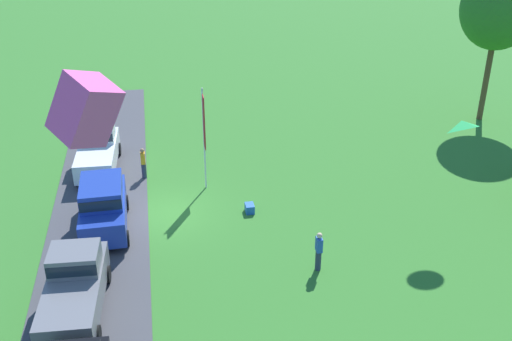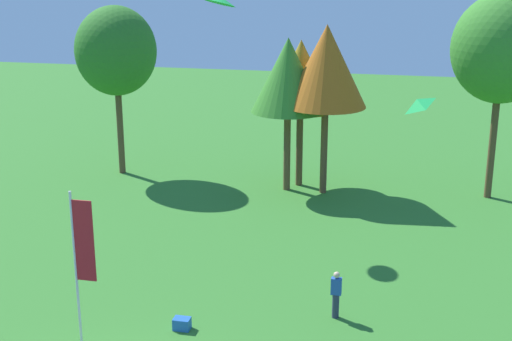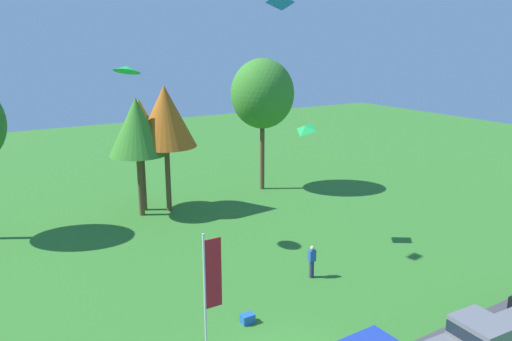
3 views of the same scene
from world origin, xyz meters
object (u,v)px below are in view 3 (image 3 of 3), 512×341
(flag_banner, at_px, (211,283))
(kite_delta_trailing_tail, at_px, (127,69))
(person_watching_sky, at_px, (312,261))
(kite_diamond_mid_center, at_px, (305,128))
(tree_center_back, at_px, (262,94))
(cooler_box, at_px, (248,319))
(tree_far_left, at_px, (137,127))
(tree_right_of_center, at_px, (165,117))
(tree_left_of_center, at_px, (140,127))

(flag_banner, height_order, kite_delta_trailing_tail, kite_delta_trailing_tail)
(person_watching_sky, bearing_deg, kite_diamond_mid_center, 59.10)
(kite_diamond_mid_center, bearing_deg, flag_banner, -142.41)
(tree_center_back, xyz_separation_m, cooler_box, (-11.22, -16.50, -7.45))
(cooler_box, height_order, kite_delta_trailing_tail, kite_delta_trailing_tail)
(kite_diamond_mid_center, bearing_deg, cooler_box, -141.37)
(tree_far_left, height_order, tree_center_back, tree_center_back)
(person_watching_sky, xyz_separation_m, kite_delta_trailing_tail, (-6.23, 8.28, 9.31))
(person_watching_sky, distance_m, kite_diamond_mid_center, 7.50)
(tree_right_of_center, xyz_separation_m, kite_diamond_mid_center, (4.47, -9.67, 0.21))
(tree_right_of_center, height_order, flag_banner, tree_right_of_center)
(tree_far_left, height_order, kite_diamond_mid_center, tree_far_left)
(kite_delta_trailing_tail, bearing_deg, flag_banner, -95.97)
(kite_delta_trailing_tail, bearing_deg, tree_right_of_center, 52.19)
(person_watching_sky, distance_m, tree_far_left, 15.16)
(tree_left_of_center, bearing_deg, tree_center_back, 0.22)
(tree_far_left, xyz_separation_m, tree_right_of_center, (1.97, -0.08, 0.55))
(tree_center_back, bearing_deg, tree_far_left, -174.70)
(flag_banner, height_order, kite_diamond_mid_center, kite_diamond_mid_center)
(tree_center_back, relative_size, kite_diamond_mid_center, 10.46)
(person_watching_sky, relative_size, kite_delta_trailing_tail, 1.18)
(person_watching_sky, relative_size, cooler_box, 3.05)
(person_watching_sky, height_order, flag_banner, flag_banner)
(person_watching_sky, relative_size, tree_right_of_center, 0.19)
(tree_far_left, height_order, kite_delta_trailing_tail, kite_delta_trailing_tail)
(kite_delta_trailing_tail, bearing_deg, tree_far_left, 68.45)
(tree_center_back, bearing_deg, flag_banner, -127.04)
(tree_center_back, bearing_deg, person_watching_sky, -113.35)
(flag_banner, bearing_deg, tree_left_of_center, 78.00)
(cooler_box, xyz_separation_m, kite_diamond_mid_center, (7.23, 5.78, 6.68))
(person_watching_sky, bearing_deg, tree_right_of_center, 99.08)
(cooler_box, bearing_deg, kite_diamond_mid_center, 38.63)
(tree_far_left, relative_size, tree_center_back, 0.78)
(tree_right_of_center, relative_size, tree_center_back, 0.85)
(tree_left_of_center, relative_size, flag_banner, 1.50)
(tree_left_of_center, relative_size, kite_delta_trailing_tail, 5.42)
(tree_far_left, height_order, flag_banner, tree_far_left)
(tree_far_left, xyz_separation_m, tree_center_back, (10.42, 0.97, 1.53))
(person_watching_sky, xyz_separation_m, kite_diamond_mid_center, (2.31, 3.85, 6.00))
(tree_right_of_center, bearing_deg, person_watching_sky, -80.92)
(tree_far_left, xyz_separation_m, tree_left_of_center, (0.52, 0.93, -0.15))
(person_watching_sky, height_order, tree_left_of_center, tree_left_of_center)
(tree_far_left, bearing_deg, flag_banner, -100.98)
(tree_left_of_center, xyz_separation_m, kite_delta_trailing_tail, (-2.62, -6.26, 4.22))
(tree_right_of_center, bearing_deg, tree_center_back, 7.08)
(tree_center_back, bearing_deg, tree_right_of_center, -172.92)
(kite_delta_trailing_tail, relative_size, kite_diamond_mid_center, 1.46)
(tree_right_of_center, xyz_separation_m, kite_delta_trailing_tail, (-4.07, -5.25, 3.52))
(person_watching_sky, xyz_separation_m, tree_far_left, (-4.13, 13.61, 5.25))
(kite_delta_trailing_tail, bearing_deg, tree_left_of_center, 67.27)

